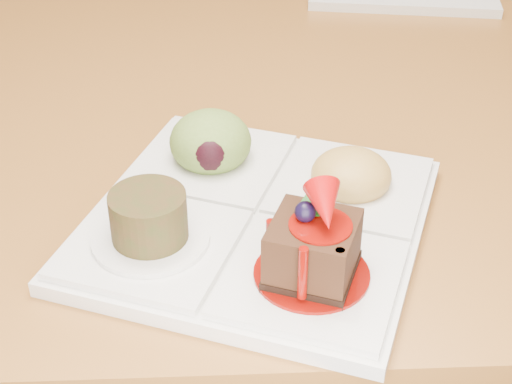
{
  "coord_description": "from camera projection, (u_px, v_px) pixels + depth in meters",
  "views": [
    {
      "loc": [
        -0.1,
        -1.24,
        1.12
      ],
      "look_at": [
        -0.08,
        -0.75,
        0.79
      ],
      "focal_mm": 55.0,
      "sensor_mm": 36.0,
      "label": 1
    }
  ],
  "objects": [
    {
      "name": "sampler_plate",
      "position": [
        255.0,
        206.0,
        0.6
      ],
      "size": [
        0.32,
        0.32,
        0.1
      ],
      "rotation": [
        0.0,
        0.0,
        -0.37
      ],
      "color": "silver",
      "rests_on": "dining_table"
    },
    {
      "name": "ground",
      "position": [
        277.0,
        298.0,
        1.66
      ],
      "size": [
        6.0,
        6.0,
        0.0
      ],
      "primitive_type": "plane",
      "color": "#5A2F19"
    }
  ]
}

